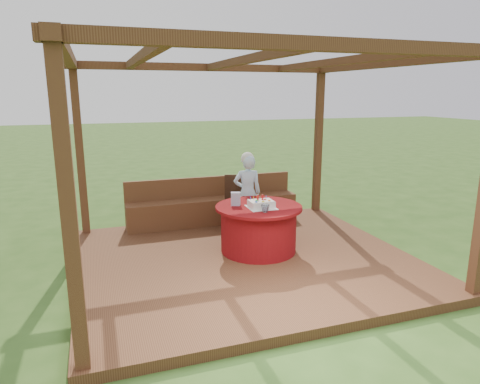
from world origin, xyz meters
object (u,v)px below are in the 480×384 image
object	(u,v)px
elderly_woman	(247,191)
birthday_cake	(261,204)
gift_bag	(236,199)
bench	(213,208)
drinking_glass	(265,208)
table	(259,228)
chair	(237,199)

from	to	relation	value
elderly_woman	birthday_cake	size ratio (longest dim) A/B	3.41
gift_bag	bench	bearing A→B (deg)	105.04
bench	drinking_glass	distance (m)	1.95
bench	table	world-z (taller)	bench
birthday_cake	table	bearing A→B (deg)	89.15
elderly_woman	gift_bag	world-z (taller)	elderly_woman
table	chair	distance (m)	1.16
bench	chair	world-z (taller)	chair
chair	bench	bearing A→B (deg)	128.65
birthday_cake	drinking_glass	size ratio (longest dim) A/B	3.38
elderly_woman	drinking_glass	world-z (taller)	elderly_woman
chair	birthday_cake	xyz separation A→B (m)	(-0.07, -1.25, 0.23)
elderly_woman	drinking_glass	xyz separation A→B (m)	(-0.21, -1.31, 0.07)
elderly_woman	gift_bag	distance (m)	0.97
chair	elderly_woman	world-z (taller)	elderly_woman
gift_bag	drinking_glass	world-z (taller)	gift_bag
birthday_cake	elderly_woman	bearing A→B (deg)	80.46
bench	chair	bearing A→B (deg)	-51.35
chair	table	bearing A→B (deg)	-93.19
birthday_cake	drinking_glass	xyz separation A→B (m)	(-0.03, -0.23, 0.00)
chair	birthday_cake	bearing A→B (deg)	-93.01
birthday_cake	gift_bag	xyz separation A→B (m)	(-0.30, 0.23, 0.04)
table	birthday_cake	xyz separation A→B (m)	(-0.00, -0.10, 0.38)
bench	table	distance (m)	1.57
table	drinking_glass	bearing A→B (deg)	-96.17
elderly_woman	birthday_cake	world-z (taller)	elderly_woman
bench	chair	distance (m)	0.56
elderly_woman	gift_bag	size ratio (longest dim) A/B	6.87
drinking_glass	chair	bearing A→B (deg)	86.14
birthday_cake	drinking_glass	world-z (taller)	birthday_cake
table	elderly_woman	world-z (taller)	elderly_woman
drinking_glass	bench	bearing A→B (deg)	96.68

